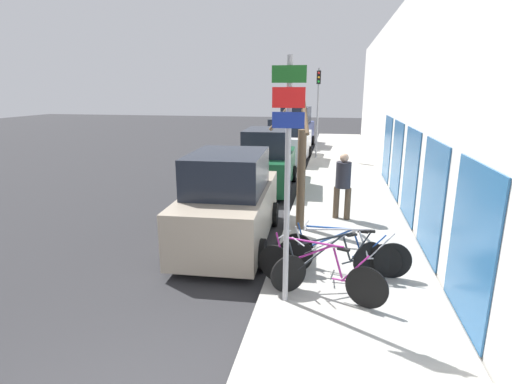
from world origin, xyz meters
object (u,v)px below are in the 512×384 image
object	(u,v)px
bicycle_0	(319,272)
bicycle_3	(339,252)
signpost	(288,170)
traffic_light	(318,101)
bicycle_2	(343,255)
parked_car_2	(289,142)
parked_car_3	(296,129)
pedestrian_near	(343,181)
bicycle_1	(330,263)
parked_car_1	(268,162)
street_tree	(301,169)
parked_car_0	(229,203)

from	to	relation	value
bicycle_0	bicycle_3	world-z (taller)	bicycle_0
signpost	traffic_light	distance (m)	14.74
bicycle_0	bicycle_2	world-z (taller)	bicycle_0
bicycle_2	parked_car_2	bearing A→B (deg)	7.94
bicycle_0	parked_car_3	distance (m)	19.28
bicycle_0	pedestrian_near	distance (m)	4.44
signpost	pedestrian_near	distance (m)	4.96
parked_car_2	bicycle_1	bearing A→B (deg)	-78.42
bicycle_3	parked_car_1	bearing A→B (deg)	29.16
signpost	parked_car_1	size ratio (longest dim) A/B	0.92
pedestrian_near	parked_car_3	bearing A→B (deg)	115.25
street_tree	traffic_light	size ratio (longest dim) A/B	0.78
parked_car_2	traffic_light	size ratio (longest dim) A/B	1.07
bicycle_2	parked_car_2	world-z (taller)	parked_car_2
bicycle_2	bicycle_3	bearing A→B (deg)	16.79
bicycle_2	parked_car_0	world-z (taller)	parked_car_0
bicycle_1	parked_car_2	distance (m)	13.64
signpost	bicycle_2	xyz separation A→B (m)	(0.97, 1.16, -1.85)
bicycle_3	street_tree	size ratio (longest dim) A/B	0.66
bicycle_0	bicycle_3	bearing A→B (deg)	2.11
parked_car_1	parked_car_2	xyz separation A→B (m)	(0.10, 5.97, 0.01)
parked_car_0	pedestrian_near	bearing A→B (deg)	34.15
bicycle_2	pedestrian_near	bearing A→B (deg)	-3.40
parked_car_0	street_tree	size ratio (longest dim) A/B	1.28
bicycle_2	parked_car_0	distance (m)	3.09
parked_car_0	parked_car_1	xyz separation A→B (m)	(0.02, 5.53, -0.00)
bicycle_2	parked_car_0	xyz separation A→B (m)	(-2.64, 1.54, 0.45)
parked_car_3	traffic_light	distance (m)	5.33
parked_car_1	street_tree	size ratio (longest dim) A/B	1.23
parked_car_3	parked_car_2	bearing A→B (deg)	-85.26
pedestrian_near	traffic_light	xyz separation A→B (m)	(-1.17, 10.02, 1.83)
street_tree	traffic_light	xyz separation A→B (m)	(-0.09, 11.04, 1.33)
bicycle_0	parked_car_2	distance (m)	14.04
bicycle_0	bicycle_2	distance (m)	0.94
parked_car_1	parked_car_0	bearing A→B (deg)	-91.85
bicycle_1	parked_car_3	bearing A→B (deg)	-25.61
bicycle_3	bicycle_0	bearing A→B (deg)	169.14
bicycle_3	parked_car_0	bearing A→B (deg)	71.07
street_tree	bicycle_3	bearing A→B (deg)	-67.07
parked_car_1	traffic_light	distance (m)	6.96
bicycle_0	parked_car_3	size ratio (longest dim) A/B	0.52
parked_car_3	street_tree	world-z (taller)	street_tree
bicycle_0	parked_car_0	size ratio (longest dim) A/B	0.50
parked_car_2	street_tree	distance (m)	10.64
parked_car_2	pedestrian_near	bearing A→B (deg)	-73.07
parked_car_2	traffic_light	world-z (taller)	traffic_light
parked_car_3	pedestrian_near	size ratio (longest dim) A/B	2.35
bicycle_1	bicycle_2	world-z (taller)	bicycle_2
bicycle_0	parked_car_0	xyz separation A→B (m)	(-2.21, 2.37, 0.45)
parked_car_0	parked_car_3	world-z (taller)	parked_car_3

